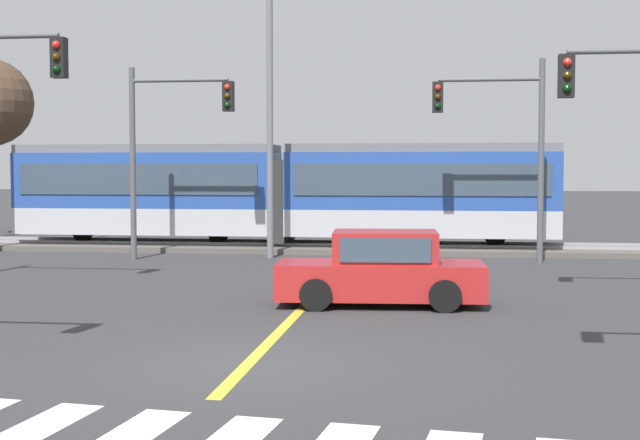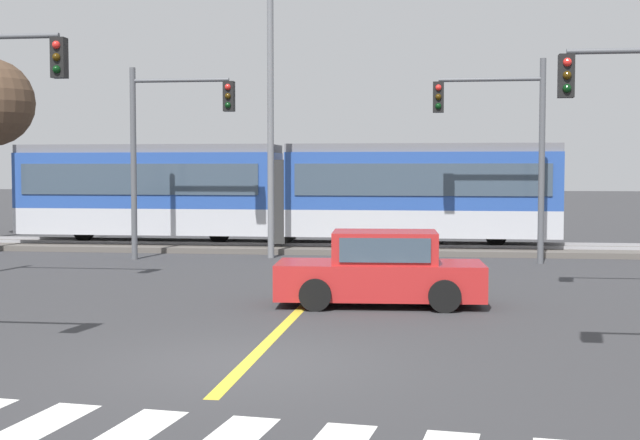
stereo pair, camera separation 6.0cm
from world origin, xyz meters
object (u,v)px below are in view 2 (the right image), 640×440
(light_rail_tram, at_px, (283,190))
(sedan_crossing, at_px, (381,271))
(traffic_light_far_right, at_px, (505,132))
(street_lamp_centre, at_px, (276,104))
(traffic_light_far_left, at_px, (168,133))

(light_rail_tram, height_order, sedan_crossing, light_rail_tram)
(traffic_light_far_right, bearing_deg, sedan_crossing, -109.70)
(sedan_crossing, bearing_deg, street_lamp_centre, 112.83)
(traffic_light_far_left, xyz_separation_m, street_lamp_centre, (3.18, 1.00, 0.94))
(light_rail_tram, relative_size, traffic_light_far_right, 3.09)
(traffic_light_far_right, relative_size, traffic_light_far_left, 1.02)
(traffic_light_far_left, distance_m, street_lamp_centre, 3.46)
(traffic_light_far_right, distance_m, traffic_light_far_left, 10.08)
(sedan_crossing, relative_size, street_lamp_centre, 0.51)
(light_rail_tram, bearing_deg, traffic_light_far_left, -125.79)
(traffic_light_far_left, bearing_deg, light_rail_tram, 54.21)
(sedan_crossing, relative_size, traffic_light_far_left, 0.73)
(sedan_crossing, xyz_separation_m, traffic_light_far_right, (3.04, 8.51, 3.15))
(traffic_light_far_right, bearing_deg, light_rail_tram, 153.41)
(traffic_light_far_right, height_order, traffic_light_far_left, traffic_light_far_right)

